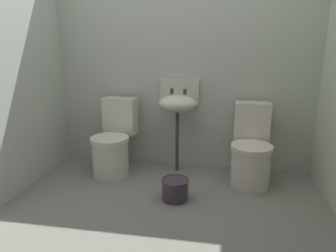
{
  "coord_description": "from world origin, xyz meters",
  "views": [
    {
      "loc": [
        0.46,
        -2.27,
        1.42
      ],
      "look_at": [
        0.0,
        0.3,
        0.7
      ],
      "focal_mm": 34.51,
      "sensor_mm": 36.0,
      "label": 1
    }
  ],
  "objects_px": {
    "toilet_right": "(251,152)",
    "toilet_left": "(113,144)",
    "bucket": "(175,189)",
    "sink": "(178,103)"
  },
  "relations": [
    {
      "from": "sink",
      "to": "bucket",
      "type": "height_order",
      "value": "sink"
    },
    {
      "from": "bucket",
      "to": "sink",
      "type": "bearing_deg",
      "value": 97.03
    },
    {
      "from": "toilet_left",
      "to": "bucket",
      "type": "relative_size",
      "value": 3.09
    },
    {
      "from": "bucket",
      "to": "toilet_right",
      "type": "bearing_deg",
      "value": 36.19
    },
    {
      "from": "toilet_right",
      "to": "bucket",
      "type": "distance_m",
      "value": 0.87
    },
    {
      "from": "toilet_right",
      "to": "bucket",
      "type": "height_order",
      "value": "toilet_right"
    },
    {
      "from": "toilet_left",
      "to": "bucket",
      "type": "height_order",
      "value": "toilet_left"
    },
    {
      "from": "toilet_left",
      "to": "bucket",
      "type": "distance_m",
      "value": 0.93
    },
    {
      "from": "toilet_right",
      "to": "toilet_left",
      "type": "bearing_deg",
      "value": 2.23
    },
    {
      "from": "toilet_right",
      "to": "sink",
      "type": "distance_m",
      "value": 0.9
    }
  ]
}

